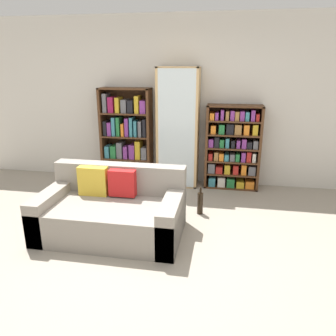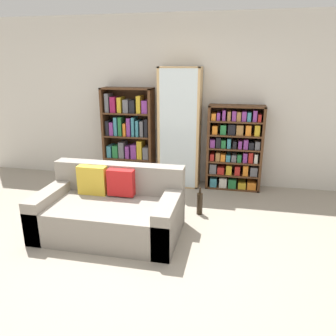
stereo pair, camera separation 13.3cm
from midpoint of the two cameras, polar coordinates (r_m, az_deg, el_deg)
The scene contains 7 objects.
ground_plane at distance 3.71m, azimuth -5.44°, elevation -14.17°, with size 16.00×16.00×0.00m, color gray.
wall_back at distance 5.50m, azimuth 1.62°, elevation 11.45°, with size 7.07×0.06×2.70m.
couch at distance 4.01m, azimuth -9.02°, elevation -7.39°, with size 1.66×0.96×0.77m.
bookshelf_left at distance 5.58m, azimuth -6.16°, elevation 5.19°, with size 0.85×0.32×1.58m.
display_cabinet at distance 5.32m, azimuth 2.80°, elevation 6.88°, with size 0.66×0.36×1.91m.
bookshelf_right at distance 5.34m, azimuth 12.21°, elevation 3.26°, with size 0.86×0.32×1.34m.
wine_bottle at distance 4.47m, azimuth 6.39°, elevation -6.14°, with size 0.08×0.08×0.38m.
Camera 2 is at (1.05, -2.98, 1.97)m, focal length 35.00 mm.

